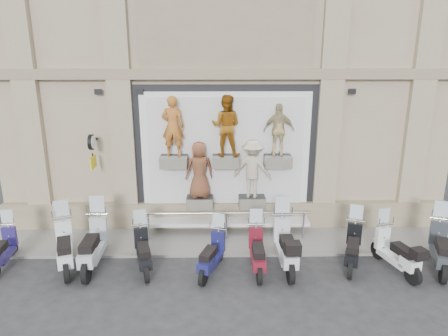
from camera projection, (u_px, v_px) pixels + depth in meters
The scene contains 16 objects.
ground at pixel (228, 277), 10.05m from camera, with size 90.00×90.00×0.00m, color #2B2B2D.
sidewalk at pixel (226, 238), 12.06m from camera, with size 16.00×2.20×0.08m, color gray.
building at pixel (224, 38), 15.12m from camera, with size 14.00×8.60×12.00m, color tan, non-canonical shape.
shop_vitrine at pixel (228, 157), 12.02m from camera, with size 5.60×0.93×4.30m.
guard_rail at pixel (226, 227), 11.85m from camera, with size 5.06×0.10×0.93m, color #9EA0A5, non-canonical shape.
clock_sign_bracket at pixel (92, 147), 11.59m from camera, with size 0.10×0.80×1.02m.
scooter_a at pixel (2, 243), 10.36m from camera, with size 0.49×1.69×1.38m, color navy, non-canonical shape.
scooter_b at pixel (64, 239), 10.26m from camera, with size 0.59×2.03×1.65m, color white, non-canonical shape.
scooter_c at pixel (92, 236), 10.31m from camera, with size 0.62×2.13×1.73m, color #AAB2B8, non-canonical shape.
scooter_d at pixel (143, 244), 10.23m from camera, with size 0.51×1.76×1.43m, color black, non-canonical shape.
scooter_e at pixel (212, 248), 10.07m from camera, with size 0.50×1.72×1.40m, color #16174E, non-canonical shape.
scooter_f at pixel (258, 244), 10.18m from camera, with size 0.52×1.80×1.46m, color maroon, non-canonical shape.
scooter_g at pixel (286, 237), 10.29m from camera, with size 0.61×2.11×1.71m, color silver, non-canonical shape.
scooter_h at pixel (354, 240), 10.39m from camera, with size 0.54×1.84×1.50m, color black, non-canonical shape.
scooter_i at pixel (397, 244), 10.14m from camera, with size 0.53×1.83×1.49m, color white, non-canonical shape.
scooter_j at pixel (442, 240), 10.22m from camera, with size 0.59×2.02×1.64m, color #2C3136, non-canonical shape.
Camera 1 is at (-0.25, -8.90, 5.41)m, focal length 32.00 mm.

